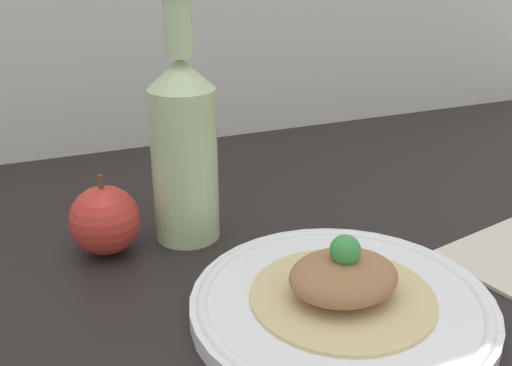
# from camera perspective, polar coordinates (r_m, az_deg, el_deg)

# --- Properties ---
(ground_plane) EXTENTS (1.80, 1.10, 0.04)m
(ground_plane) POSITION_cam_1_polar(r_m,az_deg,el_deg) (0.61, 1.36, -13.30)
(ground_plane) COLOR black
(plate) EXTENTS (0.29, 0.29, 0.02)m
(plate) POSITION_cam_1_polar(r_m,az_deg,el_deg) (0.59, 8.17, -11.33)
(plate) COLOR white
(plate) RESTS_ON ground_plane
(plated_food) EXTENTS (0.18, 0.18, 0.07)m
(plated_food) POSITION_cam_1_polar(r_m,az_deg,el_deg) (0.58, 8.32, -9.15)
(plated_food) COLOR #D6BC7F
(plated_food) RESTS_ON plate
(cider_bottle) EXTENTS (0.08, 0.08, 0.30)m
(cider_bottle) POSITION_cam_1_polar(r_m,az_deg,el_deg) (0.69, -6.88, 3.69)
(cider_bottle) COLOR #B7D18E
(cider_bottle) RESTS_ON ground_plane
(apple) EXTENTS (0.08, 0.08, 0.10)m
(apple) POSITION_cam_1_polar(r_m,az_deg,el_deg) (0.70, -14.20, -3.45)
(apple) COLOR red
(apple) RESTS_ON ground_plane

